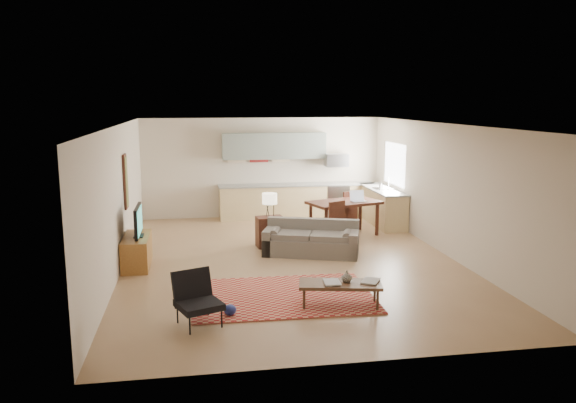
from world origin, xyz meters
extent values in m
plane|color=#906B48|center=(0.00, 0.00, 0.00)|extent=(9.00, 9.00, 0.00)
plane|color=white|center=(0.00, 0.00, 2.70)|extent=(9.00, 9.00, 0.00)
plane|color=beige|center=(0.00, 4.50, 1.35)|extent=(6.50, 0.00, 6.50)
plane|color=beige|center=(0.00, -4.50, 1.35)|extent=(6.50, 0.00, 6.50)
plane|color=beige|center=(-3.25, 0.00, 1.35)|extent=(0.00, 9.00, 9.00)
plane|color=beige|center=(3.25, 0.00, 1.35)|extent=(0.00, 9.00, 9.00)
cube|color=#A5A8AD|center=(2.00, 4.18, 0.45)|extent=(0.62, 0.62, 0.90)
cube|color=#A5A8AD|center=(2.00, 4.20, 1.55)|extent=(0.62, 0.40, 0.35)
cube|color=gray|center=(0.30, 4.33, 1.95)|extent=(2.80, 0.34, 0.70)
cube|color=white|center=(3.23, 3.00, 1.55)|extent=(0.02, 1.40, 1.05)
cube|color=maroon|center=(-0.48, -2.03, 0.01)|extent=(2.95, 2.08, 0.02)
imported|color=maroon|center=(0.07, -2.61, 0.40)|extent=(0.30, 0.37, 0.03)
imported|color=navy|center=(0.70, -2.59, 0.39)|extent=(0.54, 0.55, 0.03)
imported|color=black|center=(0.44, -2.58, 0.47)|extent=(0.25, 0.25, 0.18)
imported|color=#FFE5C1|center=(2.83, 2.84, 1.02)|extent=(0.10, 0.10, 0.19)
camera|label=1|loc=(-1.85, -10.67, 3.16)|focal=35.00mm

